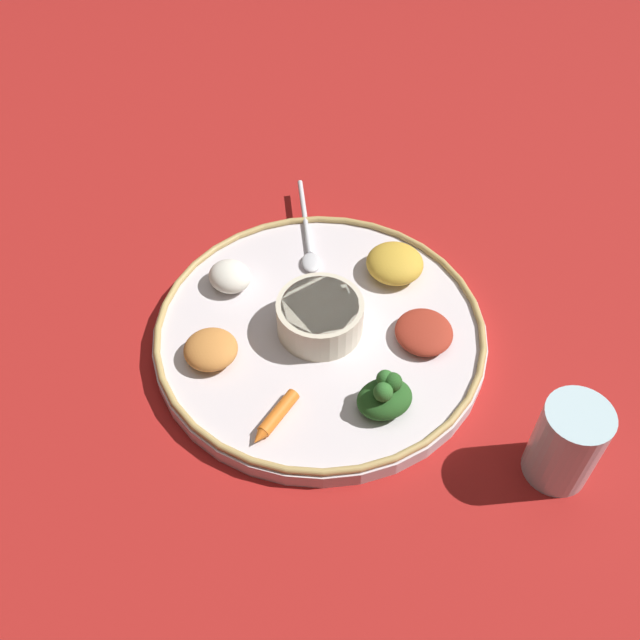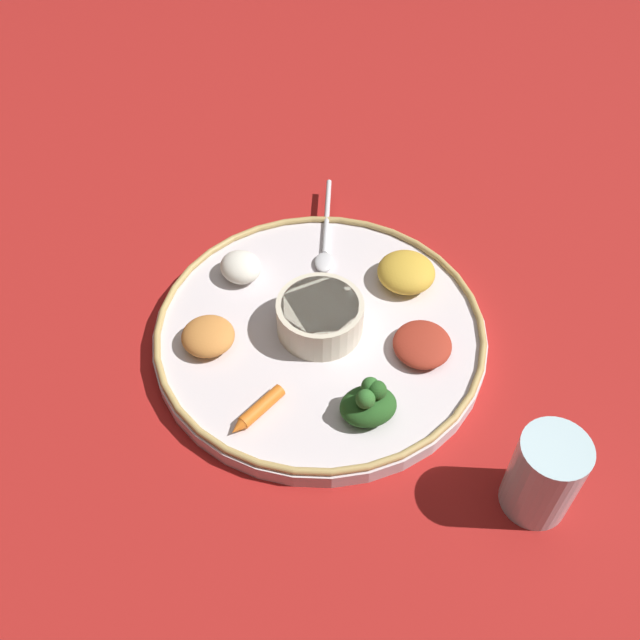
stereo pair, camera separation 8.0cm
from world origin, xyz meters
name	(u,v)px [view 2 (the right image)]	position (x,y,z in m)	size (l,w,h in m)	color
ground_plane	(320,339)	(0.00, 0.00, 0.00)	(2.40, 2.40, 0.00)	maroon
platter	(320,334)	(0.00, 0.00, 0.01)	(0.39, 0.39, 0.02)	silver
platter_rim	(320,327)	(0.00, 0.00, 0.02)	(0.38, 0.38, 0.01)	tan
center_bowl	(320,315)	(0.00, 0.00, 0.04)	(0.10, 0.10, 0.04)	beige
spoon	(325,239)	(-0.15, 0.02, 0.02)	(0.18, 0.03, 0.01)	silver
greens_pile	(369,403)	(0.12, 0.04, 0.04)	(0.06, 0.07, 0.05)	#23511E
carrot_near_spoon	(258,410)	(0.11, -0.07, 0.03)	(0.06, 0.06, 0.01)	orange
mound_lentil_yellow	(406,272)	(-0.07, 0.11, 0.04)	(0.07, 0.07, 0.03)	gold
mound_squash	(208,336)	(0.02, -0.13, 0.03)	(0.06, 0.06, 0.03)	#C67A38
mound_rice_white	(241,267)	(-0.09, -0.09, 0.03)	(0.05, 0.05, 0.03)	silver
mound_beet	(422,344)	(0.04, 0.11, 0.03)	(0.07, 0.07, 0.02)	maroon
drinking_glass	(542,479)	(0.22, 0.20, 0.04)	(0.07, 0.07, 0.10)	silver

